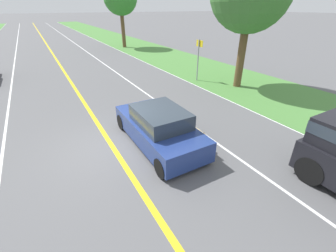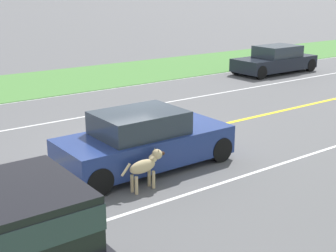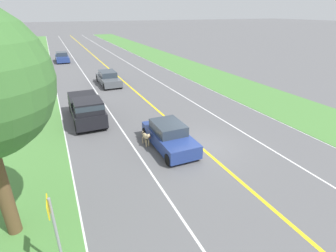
% 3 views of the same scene
% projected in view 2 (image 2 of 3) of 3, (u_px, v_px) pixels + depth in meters
% --- Properties ---
extents(ground_plane, '(400.00, 400.00, 0.00)m').
position_uv_depth(ground_plane, '(133.00, 144.00, 13.21)').
color(ground_plane, '#5B5B5E').
extents(centre_divider_line, '(0.18, 160.00, 0.01)m').
position_uv_depth(centre_divider_line, '(133.00, 144.00, 13.20)').
color(centre_divider_line, yellow).
rests_on(centre_divider_line, ground).
extents(lane_edge_line_left, '(0.14, 160.00, 0.01)m').
position_uv_depth(lane_edge_line_left, '(39.00, 99.00, 18.60)').
color(lane_edge_line_left, white).
rests_on(lane_edge_line_left, ground).
extents(lane_dash_same_dir, '(0.10, 160.00, 0.01)m').
position_uv_depth(lane_dash_same_dir, '(217.00, 185.00, 10.50)').
color(lane_dash_same_dir, white).
rests_on(lane_dash_same_dir, ground).
extents(lane_dash_oncoming, '(0.10, 160.00, 0.01)m').
position_uv_depth(lane_dash_oncoming, '(78.00, 118.00, 15.90)').
color(lane_dash_oncoming, white).
rests_on(lane_dash_oncoming, ground).
extents(grass_verge_left, '(6.00, 160.00, 0.03)m').
position_uv_depth(grass_verge_left, '(14.00, 86.00, 20.92)').
color(grass_verge_left, '#4C843D').
rests_on(grass_verge_left, ground).
extents(ego_car, '(1.84, 4.30, 1.43)m').
position_uv_depth(ego_car, '(144.00, 141.00, 11.37)').
color(ego_car, navy).
rests_on(ego_car, ground).
extents(dog, '(0.31, 1.20, 0.87)m').
position_uv_depth(dog, '(146.00, 166.00, 10.14)').
color(dog, '#D1B784').
rests_on(dog, ground).
extents(oncoming_car, '(1.89, 4.64, 1.39)m').
position_uv_depth(oncoming_car, '(275.00, 60.00, 24.15)').
color(oncoming_car, black).
rests_on(oncoming_car, ground).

